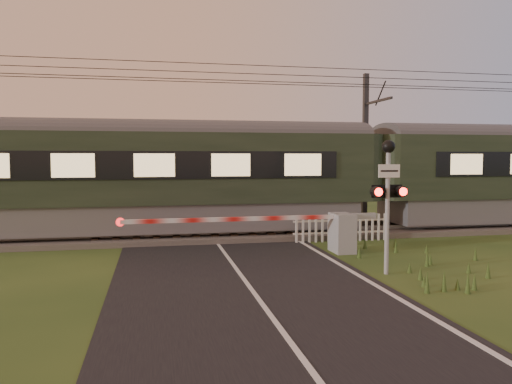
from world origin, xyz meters
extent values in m
plane|color=#264219|center=(0.00, 0.00, 0.00)|extent=(160.00, 160.00, 0.00)
cube|color=black|center=(0.00, 0.00, 0.01)|extent=(6.00, 140.00, 0.02)
cube|color=#47423D|center=(0.00, 6.50, 0.06)|extent=(140.00, 3.40, 0.24)
cube|color=slate|center=(0.00, 5.78, 0.26)|extent=(140.00, 0.08, 0.14)
cube|color=slate|center=(0.00, 7.22, 0.26)|extent=(140.00, 0.08, 0.14)
cube|color=#2D2116|center=(0.00, 6.50, 0.19)|extent=(0.24, 2.20, 0.06)
cylinder|color=black|center=(0.00, 6.20, 5.50)|extent=(120.00, 0.02, 0.02)
cylinder|color=black|center=(0.00, 6.80, 5.50)|extent=(120.00, 0.02, 0.02)
cylinder|color=black|center=(0.00, 6.50, 6.10)|extent=(120.00, 0.02, 0.02)
cylinder|color=black|center=(0.00, 6.50, 5.80)|extent=(120.00, 0.02, 0.02)
cube|color=slate|center=(-4.45, 6.50, 0.80)|extent=(19.15, 2.53, 0.95)
cube|color=#202E1E|center=(-4.45, 6.50, 2.47)|extent=(19.95, 2.75, 2.37)
cylinder|color=#4C4C4F|center=(-4.45, 6.50, 3.65)|extent=(19.95, 0.96, 0.96)
cube|color=#FFD893|center=(-4.45, 5.08, 2.59)|extent=(17.16, 0.04, 0.74)
cube|color=gray|center=(3.48, 2.83, 0.58)|extent=(0.58, 0.90, 1.16)
cylinder|color=gray|center=(3.32, 2.83, 0.58)|extent=(0.13, 0.13, 1.16)
cube|color=gray|center=(4.06, 2.83, 1.08)|extent=(0.95, 0.17, 0.17)
cube|color=red|center=(0.20, 2.83, 1.08)|extent=(6.25, 0.12, 0.12)
cylinder|color=red|center=(-2.93, 2.83, 1.08)|extent=(0.23, 0.04, 0.23)
cylinder|color=gray|center=(3.50, -0.03, 1.48)|extent=(0.11, 0.11, 2.96)
cube|color=white|center=(3.50, -0.09, 2.51)|extent=(0.54, 0.03, 0.32)
sphere|color=black|center=(3.50, -0.03, 3.09)|extent=(0.32, 0.32, 0.32)
cube|color=black|center=(3.50, -0.03, 2.02)|extent=(0.74, 0.06, 0.06)
cylinder|color=#FF140C|center=(3.19, -0.21, 2.02)|extent=(0.20, 0.02, 0.20)
cylinder|color=#FF140C|center=(3.82, -0.21, 2.02)|extent=(0.20, 0.02, 0.20)
cube|color=black|center=(3.50, 0.02, 2.02)|extent=(0.79, 0.02, 0.32)
cube|color=silver|center=(4.15, 4.63, 0.31)|extent=(3.36, 0.04, 0.06)
cube|color=silver|center=(4.15, 4.63, 0.71)|extent=(3.36, 0.04, 0.06)
cube|color=#2D2D30|center=(6.81, 8.80, 3.18)|extent=(0.20, 0.20, 6.35)
cube|color=#2D2D30|center=(6.81, 7.65, 5.08)|extent=(0.09, 2.40, 0.09)
camera|label=1|loc=(-2.01, -11.12, 2.85)|focal=35.00mm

